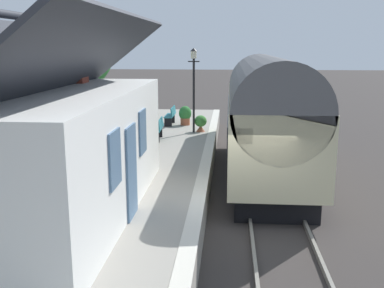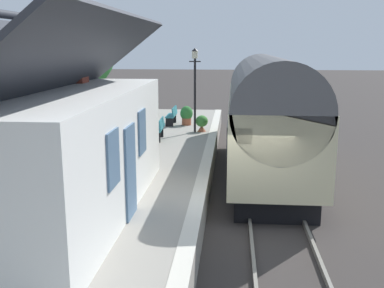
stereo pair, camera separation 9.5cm
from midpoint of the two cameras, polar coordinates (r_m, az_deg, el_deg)
name	(u,v)px [view 2 (the right image)]	position (r m, az deg, el deg)	size (l,w,h in m)	color
ground_plane	(243,226)	(12.22, 6.68, -10.28)	(160.00, 160.00, 0.00)	#383330
platform	(101,207)	(12.54, -11.14, -7.74)	(32.00, 5.63, 0.86)	gray
platform_edge_coping	(199,194)	(11.94, 1.08, -6.31)	(32.00, 0.36, 0.02)	beige
rail_near	(306,226)	(12.36, 14.34, -9.99)	(52.00, 0.08, 0.14)	gray
rail_far	(250,224)	(12.20, 7.55, -9.99)	(52.00, 0.08, 0.14)	gray
train	(267,117)	(16.27, 9.64, 3.44)	(9.99, 2.73, 4.32)	black
station_building	(44,147)	(10.86, -17.94, -0.36)	(8.49, 4.28, 5.84)	white
bench_by_lamp	(159,128)	(18.69, -4.04, 1.97)	(1.42, 0.49, 0.88)	#26727F
bench_mid_platform	(172,115)	(22.28, -2.38, 3.66)	(1.40, 0.44, 0.88)	#26727F
planter_edge_near	(120,135)	(18.30, -8.88, 1.11)	(0.95, 0.32, 0.65)	gray
planter_edge_far	(122,111)	(23.84, -8.70, 4.15)	(0.57, 0.57, 0.90)	black
planter_bench_right	(202,123)	(20.48, 1.37, 2.69)	(0.56, 0.56, 0.74)	#9E5138
planter_by_door	(187,115)	(22.17, -0.57, 3.67)	(0.62, 0.62, 0.93)	#9E5138
lamp_post_platform	(195,74)	(20.01, 0.51, 8.80)	(0.32, 0.50, 3.72)	black
tree_behind_building	(69,51)	(25.63, -15.14, 11.24)	(4.66, 4.98, 6.67)	#4C3828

